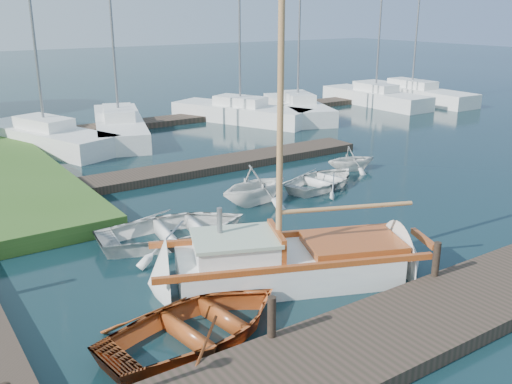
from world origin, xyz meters
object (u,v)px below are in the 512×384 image
tender_a (174,226)px  tender_d (351,157)px  mooring_post_2 (436,259)px  dinghy (198,320)px  marina_boat_1 (119,125)px  marina_boat_4 (298,107)px  marina_boat_3 (240,111)px  marina_boat_7 (412,92)px  mooring_post_1 (272,317)px  sailboat (294,266)px  marina_boat_6 (375,96)px  tender_c (324,177)px  tender_b (255,182)px  marina_boat_0 (45,136)px

tender_a → tender_d: 9.27m
mooring_post_2 → dinghy: bearing=168.8°
marina_boat_1 → marina_boat_4: marina_boat_4 is taller
marina_boat_3 → marina_boat_7: marina_boat_3 is taller
mooring_post_1 → dinghy: size_ratio=0.20×
mooring_post_1 → marina_boat_4: bearing=51.1°
sailboat → marina_boat_6: size_ratio=1.08×
mooring_post_1 → marina_boat_7: (25.30, 19.20, -0.14)m
tender_c → marina_boat_7: marina_boat_7 is taller
tender_b → tender_d: 5.44m
tender_a → tender_c: 6.77m
mooring_post_1 → sailboat: sailboat is taller
tender_b → marina_boat_6: 21.18m
marina_boat_6 → tender_d: bearing=131.4°
marina_boat_7 → mooring_post_2: bearing=134.1°
mooring_post_1 → marina_boat_0: (0.79, 18.78, -0.13)m
mooring_post_2 → tender_b: tender_b is taller
mooring_post_1 → marina_boat_4: marina_boat_4 is taller
sailboat → marina_boat_1: (2.38, 17.28, 0.21)m
tender_a → marina_boat_1: bearing=-7.9°
mooring_post_1 → tender_b: (4.41, 7.16, -0.01)m
mooring_post_1 → tender_a: size_ratio=0.19×
marina_boat_7 → marina_boat_1: bearing=90.9°
tender_a → tender_d: tender_d is taller
tender_b → tender_c: 3.03m
marina_boat_6 → marina_boat_3: bearing=89.4°
tender_d → marina_boat_0: bearing=54.4°
mooring_post_2 → marina_boat_6: (17.34, 19.19, -0.14)m
tender_a → marina_boat_1: size_ratio=0.43×
marina_boat_6 → tender_a: bearing=122.3°
mooring_post_1 → marina_boat_4: size_ratio=0.08×
dinghy → marina_boat_3: size_ratio=0.31×
dinghy → sailboat: bearing=-79.5°
marina_boat_0 → tender_c: bearing=-169.9°
dinghy → marina_boat_4: 23.70m
marina_boat_6 → sailboat: bearing=130.6°
tender_d → marina_boat_0: (-8.92, 10.41, 0.05)m
tender_b → marina_boat_1: bearing=-8.8°
mooring_post_2 → dinghy: (-5.44, 1.08, -0.29)m
mooring_post_1 → tender_b: 8.41m
mooring_post_2 → tender_a: (-3.67, 5.72, -0.27)m
mooring_post_2 → marina_boat_6: bearing=47.9°
tender_c → tender_d: tender_d is taller
marina_boat_3 → mooring_post_2: bearing=135.4°
tender_a → marina_boat_7: (24.47, 13.48, 0.14)m
mooring_post_1 → tender_c: (7.41, 7.30, -0.36)m
mooring_post_1 → mooring_post_2: bearing=0.0°
mooring_post_1 → tender_d: 12.82m
marina_boat_4 → marina_boat_7: (10.30, 0.58, -0.01)m
mooring_post_2 → marina_boat_0: marina_boat_0 is taller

